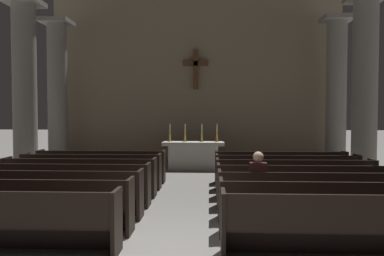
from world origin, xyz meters
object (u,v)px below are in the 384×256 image
(pew_left_row_3, at_px, (47,193))
(lone_worshipper, at_px, (257,184))
(pew_left_row_5, at_px, (80,177))
(candlestick_inner_right, at_px, (202,136))
(candlestick_outer_left, at_px, (170,136))
(pew_left_row_4, at_px, (65,184))
(pew_right_row_4, at_px, (304,186))
(candlestick_inner_left, at_px, (185,136))
(pew_right_row_2, at_px, (333,208))
(column_right_fourth, at_px, (336,94))
(column_right_third, at_px, (365,90))
(pew_right_row_6, at_px, (287,172))
(pew_left_row_2, at_px, (23,205))
(pew_right_row_7, at_px, (280,167))
(column_left_fourth, at_px, (58,95))
(pew_right_row_5, at_px, (295,179))
(pew_left_row_6, at_px, (91,171))
(altar, at_px, (193,155))
(column_left_third, at_px, (25,91))
(pew_right_row_3, at_px, (317,196))
(pew_right_row_1, at_px, (355,225))
(candlestick_outer_right, at_px, (217,136))

(pew_left_row_3, distance_m, lone_worshipper, 4.10)
(pew_left_row_5, height_order, candlestick_inner_right, candlestick_inner_right)
(pew_left_row_3, bearing_deg, candlestick_outer_left, 74.86)
(pew_left_row_4, relative_size, pew_right_row_4, 1.00)
(pew_left_row_4, height_order, candlestick_inner_left, candlestick_inner_left)
(pew_left_row_3, height_order, pew_right_row_2, same)
(column_right_fourth, bearing_deg, pew_right_row_2, -108.08)
(pew_right_row_4, relative_size, column_right_third, 0.66)
(pew_left_row_5, xyz_separation_m, column_right_fourth, (7.99, 5.63, 2.27))
(pew_right_row_2, xyz_separation_m, pew_right_row_6, (0.00, 3.82, 0.00))
(pew_left_row_2, relative_size, pew_right_row_7, 1.00)
(column_left_fourth, bearing_deg, column_right_third, -14.03)
(pew_right_row_5, relative_size, column_right_fourth, 0.66)
(pew_left_row_6, bearing_deg, altar, 54.33)
(pew_right_row_4, height_order, pew_right_row_5, same)
(pew_left_row_5, height_order, pew_right_row_7, same)
(pew_left_row_5, height_order, column_left_third, column_left_third)
(pew_left_row_4, height_order, pew_right_row_2, same)
(pew_right_row_3, bearing_deg, pew_left_row_5, 159.89)
(pew_right_row_1, bearing_deg, pew_left_row_3, 159.89)
(altar, bearing_deg, pew_right_row_6, -54.33)
(candlestick_inner_right, distance_m, candlestick_outer_right, 0.55)
(pew_right_row_1, bearing_deg, column_right_third, 67.69)
(pew_left_row_2, height_order, lone_worshipper, lone_worshipper)
(pew_right_row_5, height_order, column_left_third, column_left_third)
(pew_right_row_5, relative_size, altar, 1.70)
(pew_left_row_4, distance_m, column_left_third, 5.30)
(pew_left_row_3, bearing_deg, pew_left_row_2, -90.00)
(pew_left_row_3, height_order, candlestick_outer_left, candlestick_outer_left)
(pew_right_row_3, bearing_deg, pew_right_row_7, 90.00)
(pew_right_row_2, bearing_deg, pew_right_row_3, 90.00)
(pew_right_row_2, bearing_deg, pew_right_row_1, -90.00)
(pew_right_row_4, bearing_deg, pew_right_row_5, 90.00)
(pew_left_row_2, height_order, candlestick_outer_left, candlestick_outer_left)
(column_left_fourth, xyz_separation_m, candlestick_inner_left, (5.08, -1.05, -1.54))
(column_right_fourth, bearing_deg, lone_worshipper, -117.40)
(pew_left_row_5, bearing_deg, pew_right_row_1, -36.21)
(candlestick_inner_left, bearing_deg, column_left_third, -162.08)
(column_left_third, bearing_deg, column_right_third, 0.00)
(candlestick_inner_right, bearing_deg, column_right_fourth, 11.63)
(lone_worshipper, bearing_deg, pew_right_row_4, 39.39)
(column_left_fourth, xyz_separation_m, candlestick_inner_right, (5.68, -1.05, -1.54))
(pew_right_row_1, relative_size, lone_worshipper, 2.83)
(candlestick_outer_right, bearing_deg, candlestick_inner_right, 180.00)
(column_right_third, bearing_deg, pew_right_row_2, -115.54)
(column_right_third, relative_size, candlestick_inner_left, 8.91)
(pew_left_row_4, xyz_separation_m, column_left_fourth, (-2.77, 6.58, 2.27))
(pew_right_row_5, height_order, pew_right_row_7, same)
(pew_right_row_5, relative_size, candlestick_outer_left, 5.88)
(pew_left_row_5, relative_size, pew_right_row_3, 1.00)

